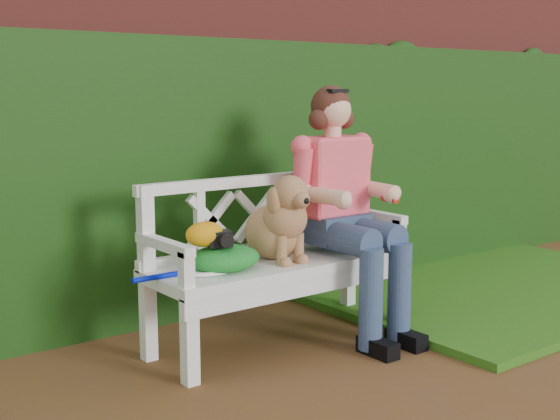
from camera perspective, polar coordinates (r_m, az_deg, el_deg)
brick_wall at (r=4.57m, az=-12.83°, el=5.26°), size 10.00×0.30×2.20m
ivy_hedge at (r=4.40m, az=-11.52°, el=1.88°), size 10.00×0.18×1.70m
grass_right at (r=5.50m, az=15.92°, el=-5.59°), size 2.60×2.00×0.05m
garden_bench at (r=4.15m, az=-0.00°, el=-6.96°), size 1.65×0.80×0.48m
seated_woman at (r=4.29m, az=4.40°, el=-0.18°), size 0.75×0.90×1.40m
dog at (r=4.02m, az=-0.21°, el=-0.49°), size 0.36×0.46×0.48m
tennis_racket at (r=3.82m, az=-6.02°, el=-4.52°), size 0.64×0.45×0.03m
green_bag at (r=3.83m, az=-4.29°, el=-3.64°), size 0.45×0.39×0.13m
camera_item at (r=3.78m, az=-4.64°, el=-2.19°), size 0.14×0.12×0.08m
baseball_glove at (r=3.77m, az=-5.77°, el=-1.85°), size 0.24×0.20×0.13m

